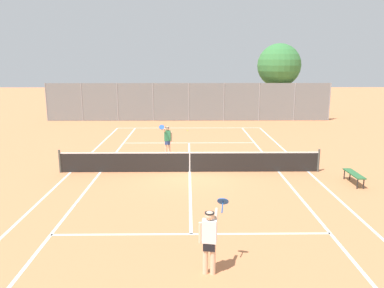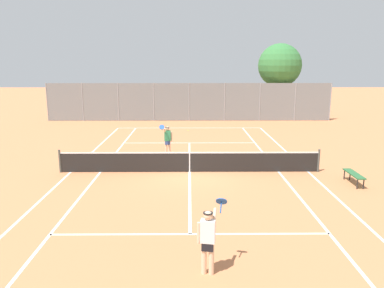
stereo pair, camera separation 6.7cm
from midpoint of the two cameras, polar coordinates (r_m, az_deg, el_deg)
The scene contains 10 objects.
ground_plane at distance 17.34m, azimuth -0.46°, elevation -4.29°, with size 120.00×120.00×0.00m, color #CC7A4C.
court_line_markings at distance 17.34m, azimuth -0.46°, elevation -4.28°, with size 11.10×23.90×0.01m.
tennis_net at distance 17.20m, azimuth -0.46°, elevation -2.67°, with size 12.00×0.10×1.07m.
player_near_side at distance 9.08m, azimuth 2.47°, elevation -14.07°, with size 0.76×0.72×1.77m.
player_far_left at distance 20.20m, azimuth -3.87°, elevation 0.79°, with size 0.66×0.73×1.77m.
loose_tennis_ball_0 at distance 27.75m, azimuth -0.76°, elevation 2.11°, with size 0.07×0.07×0.07m, color #D1DB33.
loose_tennis_ball_1 at distance 21.12m, azimuth -11.65°, elevation -1.42°, with size 0.07×0.07×0.07m, color #D1DB33.
courtside_bench at distance 16.96m, azimuth 23.36°, elevation -4.27°, with size 0.36×1.50×0.47m.
back_fence at distance 32.39m, azimuth -0.58°, elevation 6.43°, with size 24.50×0.08×3.25m.
tree_behind_left at distance 34.90m, azimuth 13.08°, elevation 11.39°, with size 3.84×3.84×6.62m.
Camera 1 is at (-0.10, -16.61, 4.96)m, focal length 35.00 mm.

